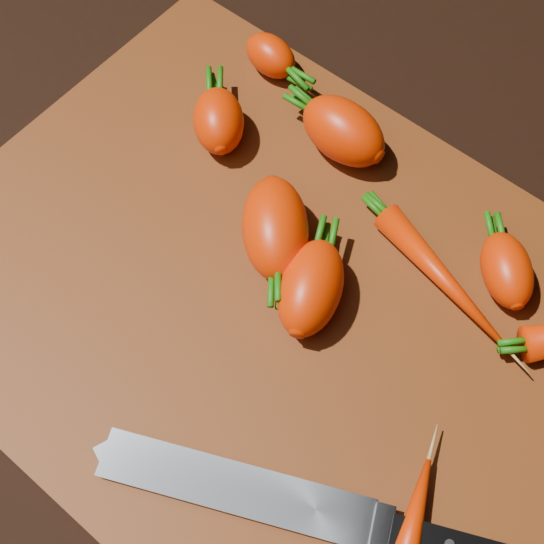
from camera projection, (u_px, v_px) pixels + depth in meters
The scene contains 11 objects.
ground at pixel (264, 302), 0.57m from camera, with size 2.00×2.00×0.01m, color black.
cutting_board at pixel (263, 296), 0.56m from camera, with size 0.50×0.40×0.01m, color #5B280C.
carrot_0 at pixel (219, 121), 0.60m from camera, with size 0.06×0.04×0.04m, color red.
carrot_1 at pixel (275, 228), 0.55m from camera, with size 0.08×0.05×0.05m, color red.
carrot_2 at pixel (311, 288), 0.53m from camera, with size 0.08×0.04×0.04m, color red.
carrot_3 at pixel (343, 131), 0.59m from camera, with size 0.07×0.05×0.05m, color red.
carrot_4 at pixel (271, 56), 0.64m from camera, with size 0.05×0.03×0.03m, color red.
carrot_5 at pixel (507, 270), 0.54m from camera, with size 0.06×0.04×0.04m, color red.
carrot_7 at pixel (443, 278), 0.55m from camera, with size 0.13×0.02×0.02m, color red.
carrot_8 at pixel (411, 530), 0.47m from camera, with size 0.09×0.02×0.02m, color red.
knife at pixel (262, 495), 0.48m from camera, with size 0.28×0.14×0.02m.
Camera 1 is at (0.16, -0.18, 0.51)m, focal length 50.00 mm.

